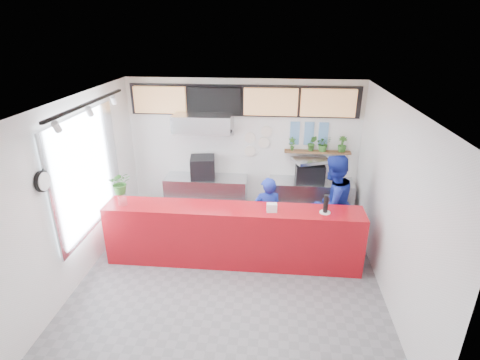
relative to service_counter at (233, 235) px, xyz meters
The scene contains 46 objects.
floor 0.68m from the service_counter, 90.00° to the right, with size 5.00×5.00×0.00m, color slate.
ceiling 2.48m from the service_counter, 90.00° to the right, with size 5.00×5.00×0.00m, color silver.
wall_back 2.30m from the service_counter, 90.00° to the left, with size 5.00×5.00×0.00m, color white.
wall_left 2.70m from the service_counter, behind, with size 5.00×5.00×0.00m, color white.
wall_right 2.70m from the service_counter, ahead, with size 5.00×5.00×0.00m, color white.
service_counter is the anchor object (origin of this frame).
cream_band 2.93m from the service_counter, 90.00° to the left, with size 5.00×0.02×0.80m, color beige.
prep_bench 1.97m from the service_counter, 113.96° to the left, with size 1.80×0.60×0.90m, color #B2B5BA.
panini_oven 2.08m from the service_counter, 115.58° to the left, with size 0.52×0.52×0.47m, color black.
extraction_hood 2.50m from the service_counter, 114.57° to the left, with size 1.20×0.70×0.35m, color #B2B5BA.
hood_lip 2.38m from the service_counter, 114.57° to the left, with size 1.20×0.70×0.08m, color #B2B5BA.
right_bench 2.35m from the service_counter, 50.19° to the left, with size 1.80×0.60×0.90m, color #B2B5BA.
espresso_machine 2.38m from the service_counter, 51.05° to the left, with size 0.60×0.43×0.38m, color black.
espresso_tray 2.46m from the service_counter, 51.05° to the left, with size 0.72×0.50×0.07m, color #B2B5B9.
herb_shelf 2.73m from the service_counter, 51.34° to the left, with size 1.40×0.18×0.04m, color brown.
menu_board_far_left 3.31m from the service_counter, 131.47° to the left, with size 1.10×0.10×0.55m, color tan.
menu_board_mid_left 2.88m from the service_counter, 106.59° to the left, with size 1.10×0.10×0.55m, color black.
menu_board_mid_right 2.87m from the service_counter, 73.94° to the left, with size 1.10×0.10×0.55m, color tan.
menu_board_far_right 3.30m from the service_counter, 48.86° to the left, with size 1.10×0.10×0.55m, color tan.
soffit 2.87m from the service_counter, 90.00° to the left, with size 4.80×0.04×0.65m, color black.
window_pane 2.73m from the service_counter, behind, with size 0.04×2.20×1.90m, color silver.
window_frame 2.71m from the service_counter, behind, with size 0.03×2.30×2.00m, color #B2B5BA.
wall_clock_rim 3.16m from the service_counter, 152.15° to the right, with size 0.30×0.30×0.05m, color black.
wall_clock_face 3.14m from the service_counter, 151.85° to the right, with size 0.26×0.26×0.02m, color white.
track_rail 3.21m from the service_counter, 169.22° to the right, with size 0.05×2.40×0.04m, color black.
dec_plate_a 2.40m from the service_counter, 85.86° to the left, with size 0.24×0.24×0.03m, color silver.
dec_plate_b 2.39m from the service_counter, 77.74° to the left, with size 0.24×0.24×0.03m, color silver.
dec_plate_c 2.26m from the service_counter, 85.86° to the left, with size 0.24×0.24×0.03m, color silver.
dec_plate_d 2.52m from the service_counter, 76.42° to the left, with size 0.24×0.24×0.03m, color silver.
photo_frame_a 2.76m from the service_counter, 62.13° to the left, with size 0.20×0.02×0.25m, color #598CBF.
photo_frame_b 2.90m from the service_counter, 56.06° to the left, with size 0.20×0.02×0.25m, color #598CBF.
photo_frame_c 3.05m from the service_counter, 50.74° to the left, with size 0.20×0.02×0.25m, color #598CBF.
photo_frame_d 2.64m from the service_counter, 62.13° to the left, with size 0.20×0.02×0.25m, color #598CBF.
photo_frame_e 2.78m from the service_counter, 56.06° to the left, with size 0.20×0.02×0.25m, color #598CBF.
photo_frame_f 2.94m from the service_counter, 50.74° to the left, with size 0.20×0.02×0.25m, color #598CBF.
staff_center 0.78m from the service_counter, 38.58° to the left, with size 0.54×0.36×1.49m, color navy.
staff_right 1.92m from the service_counter, 19.84° to the left, with size 0.92×0.72×1.89m, color navy.
herb_a 2.52m from the service_counter, 62.20° to the left, with size 0.15×0.10×0.29m, color #316523.
herb_b 2.74m from the service_counter, 53.56° to the left, with size 0.19×0.15×0.34m, color #316523.
herb_c 2.87m from the service_counter, 49.44° to the left, with size 0.31×0.27×0.34m, color #316523.
herb_d 3.12m from the service_counter, 43.55° to the left, with size 0.19×0.17×0.33m, color #316523.
glass_vase 2.03m from the service_counter, behind, with size 0.16×0.16×0.19m, color silver.
basil_vase 2.16m from the service_counter, behind, with size 0.36×0.31×0.40m, color #316523.
napkin_holder 0.92m from the service_counter, ahead, with size 0.17×0.11×0.15m, color white.
white_plate 1.66m from the service_counter, ahead, with size 0.18×0.18×0.01m, color white.
pepper_mill 1.73m from the service_counter, ahead, with size 0.08×0.08×0.32m, color black.
Camera 1 is at (0.67, -5.31, 4.05)m, focal length 28.00 mm.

